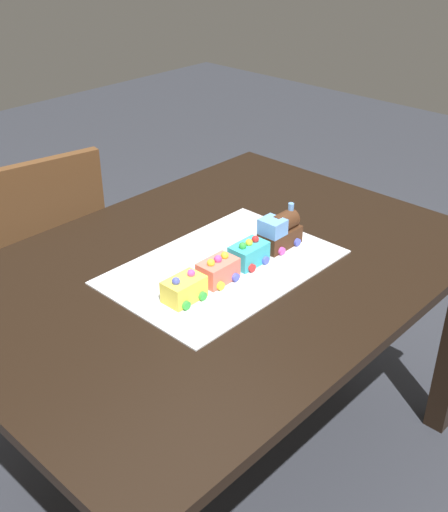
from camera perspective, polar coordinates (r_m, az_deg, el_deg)
The scene contains 8 objects.
ground_plane at distance 2.15m, azimuth -0.51°, elevation -17.97°, with size 8.00×8.00×0.00m, color #2D3038.
dining_table at distance 1.74m, azimuth -0.60°, elevation -3.79°, with size 1.40×1.00×0.74m.
chair at distance 2.37m, azimuth -16.05°, elevation 0.35°, with size 0.47×0.47×0.86m.
cake_board at distance 1.67m, azimuth 0.00°, elevation -0.95°, with size 0.60×0.40×0.00m, color silver.
cake_locomotive at distance 1.74m, azimuth 5.06°, elevation 2.26°, with size 0.14×0.08×0.12m.
cake_car_hopper_turquoise at distance 1.66m, azimuth 2.26°, elevation 0.23°, with size 0.10×0.08×0.07m.
cake_car_tanker_coral at distance 1.59m, azimuth -0.55°, elevation -1.30°, with size 0.10×0.08×0.07m.
cake_car_gondola_lemon at distance 1.52m, azimuth -3.63°, elevation -2.99°, with size 0.10×0.08×0.07m.
Camera 1 is at (1.04, 1.00, 1.59)m, focal length 44.25 mm.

